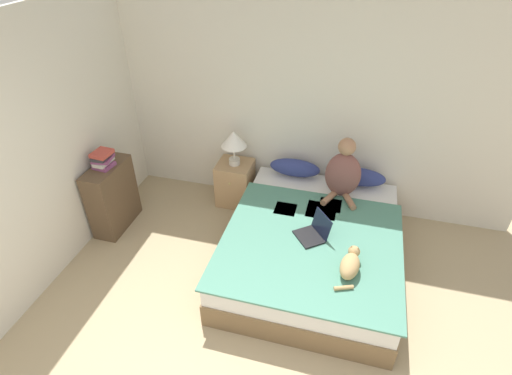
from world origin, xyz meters
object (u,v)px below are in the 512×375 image
pillow_near (295,168)px  nightstand (235,183)px  cat_tabby (350,264)px  table_lamp (234,140)px  book_stack_top (103,159)px  laptop_open (313,232)px  bookshelf (112,197)px  bed (312,247)px  person_sitting (343,173)px  pillow_far (359,177)px

pillow_near → nightstand: (-0.74, -0.08, -0.30)m
pillow_near → cat_tabby: bearing=-61.7°
cat_tabby → table_lamp: size_ratio=1.07×
book_stack_top → laptop_open: bearing=-3.6°
pillow_near → table_lamp: bearing=-173.7°
pillow_near → cat_tabby: size_ratio=1.28×
nightstand → book_stack_top: 1.62m
laptop_open → bookshelf: bookshelf is taller
bed → cat_tabby: size_ratio=4.46×
bed → pillow_near: (-0.38, 0.94, 0.35)m
pillow_near → bookshelf: size_ratio=0.75×
person_sitting → laptop_open: bearing=-103.9°
person_sitting → bookshelf: bearing=-166.1°
pillow_near → book_stack_top: size_ratio=2.53×
pillow_far → bookshelf: bookshelf is taller
pillow_far → book_stack_top: (-2.75, -0.90, 0.33)m
bookshelf → table_lamp: bearing=33.6°
cat_tabby → bookshelf: 2.81m
cat_tabby → laptop_open: (-0.39, 0.38, -0.03)m
pillow_far → cat_tabby: (0.01, -1.43, -0.02)m
bed → cat_tabby: 0.71m
person_sitting → nightstand: size_ratio=1.26×
bed → cat_tabby: bearing=-51.6°
pillow_far → table_lamp: 1.54m
pillow_near → table_lamp: 0.81m
pillow_far → pillow_near: bearing=180.0°
pillow_far → book_stack_top: book_stack_top is taller
laptop_open → nightstand: size_ratio=0.69×
laptop_open → pillow_near: bearing=161.5°
bed → table_lamp: (-1.12, 0.86, 0.66)m
cat_tabby → book_stack_top: (-2.76, 0.53, 0.36)m
table_lamp → pillow_far: bearing=3.1°
laptop_open → nightstand: bearing=-169.4°
cat_tabby → bookshelf: bookshelf is taller
nightstand → pillow_near: bearing=6.0°
nightstand → table_lamp: bearing=-65.6°
book_stack_top → cat_tabby: bearing=-10.9°
person_sitting → nightstand: (-1.33, 0.19, -0.50)m
person_sitting → cat_tabby: (0.19, -1.16, -0.22)m
bed → nightstand: 1.42m
pillow_far → nightstand: size_ratio=1.08×
nightstand → bookshelf: bearing=-146.3°
table_lamp → bookshelf: table_lamp is taller
bed → laptop_open: (0.01, -0.11, 0.29)m
bed → laptop_open: size_ratio=5.44×
pillow_near → laptop_open: 1.12m
cat_tabby → nightstand: cat_tabby is taller
cat_tabby → pillow_far: bearing=8.1°
bed → table_lamp: 1.56m
table_lamp → pillow_near: bearing=6.3°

